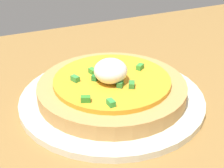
# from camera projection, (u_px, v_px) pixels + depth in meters

# --- Properties ---
(dining_table) EXTENTS (1.14, 0.81, 0.03)m
(dining_table) POSITION_uv_depth(u_px,v_px,m) (144.00, 119.00, 0.50)
(dining_table) COLOR olive
(dining_table) RESTS_ON ground
(plate) EXTENTS (0.28, 0.28, 0.01)m
(plate) POSITION_uv_depth(u_px,v_px,m) (112.00, 98.00, 0.51)
(plate) COLOR silver
(plate) RESTS_ON dining_table
(pizza) EXTENTS (0.22, 0.22, 0.06)m
(pizza) POSITION_uv_depth(u_px,v_px,m) (112.00, 87.00, 0.50)
(pizza) COLOR tan
(pizza) RESTS_ON plate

